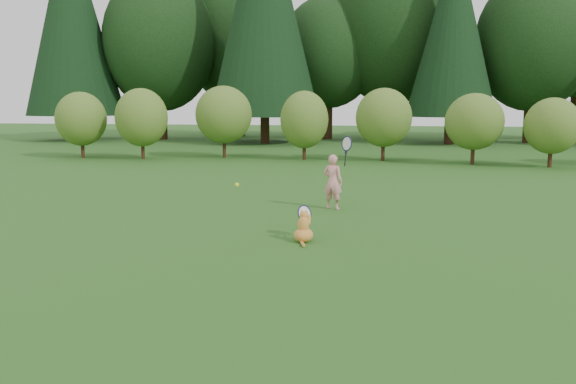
# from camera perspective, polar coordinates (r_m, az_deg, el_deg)

# --- Properties ---
(ground) EXTENTS (100.00, 100.00, 0.00)m
(ground) POSITION_cam_1_polar(r_m,az_deg,el_deg) (8.83, -2.20, -5.25)
(ground) COLOR #235417
(ground) RESTS_ON ground
(shrub_row) EXTENTS (28.00, 3.00, 2.80)m
(shrub_row) POSITION_cam_1_polar(r_m,az_deg,el_deg) (21.45, 5.25, 6.84)
(shrub_row) COLOR #546920
(shrub_row) RESTS_ON ground
(woodland_backdrop) EXTENTS (48.00, 10.00, 15.00)m
(woodland_backdrop) POSITION_cam_1_polar(r_m,az_deg,el_deg) (31.86, 7.05, 18.48)
(woodland_backdrop) COLOR black
(woodland_backdrop) RESTS_ON ground
(child) EXTENTS (0.66, 0.46, 1.71)m
(child) POSITION_cam_1_polar(r_m,az_deg,el_deg) (11.65, 4.63, 1.18)
(child) COLOR pink
(child) RESTS_ON ground
(cat) EXTENTS (0.41, 0.76, 0.69)m
(cat) POSITION_cam_1_polar(r_m,az_deg,el_deg) (8.90, 1.60, -3.38)
(cat) COLOR orange
(cat) RESTS_ON ground
(tennis_ball) EXTENTS (0.07, 0.07, 0.07)m
(tennis_ball) POSITION_cam_1_polar(r_m,az_deg,el_deg) (9.10, -5.22, 0.73)
(tennis_ball) COLOR #B6E21A
(tennis_ball) RESTS_ON ground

